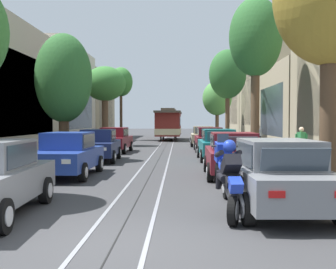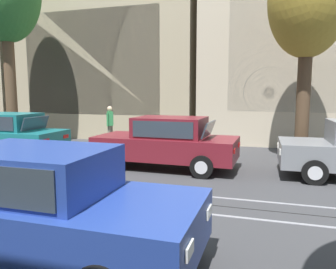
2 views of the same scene
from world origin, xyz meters
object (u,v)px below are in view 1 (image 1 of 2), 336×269
object	(u,v)px
street_tree_kerb_left_fourth	(121,83)
street_tree_kerb_left_mid	(105,85)
parked_car_blue_second_left	(68,154)
street_tree_kerb_right_mid	(228,75)
parked_car_grey_near_right	(277,175)
street_tree_kerb_right_fourth	(217,99)
parked_car_maroon_fourth_right	(210,139)
cable_car_trolley	(169,124)
parked_car_maroon_second_right	(233,154)
pedestrian_on_left_pavement	(301,144)
pedestrian_on_right_pavement	(259,135)
parked_car_navy_mid_left	(98,145)
street_tree_kerb_right_second	(256,39)
parked_car_teal_mid_right	(218,144)
parked_car_beige_fifth_right	(203,136)
street_tree_kerb_left_second	(63,79)
motorcycle_with_rider	(228,175)
parked_car_maroon_fourth_left	(114,140)

from	to	relation	value
street_tree_kerb_left_fourth	street_tree_kerb_left_mid	bearing A→B (deg)	-89.46
parked_car_blue_second_left	street_tree_kerb_right_mid	distance (m)	20.46
parked_car_grey_near_right	street_tree_kerb_right_fourth	bearing A→B (deg)	86.79
parked_car_maroon_fourth_right	cable_car_trolley	size ratio (longest dim) A/B	0.48
parked_car_maroon_fourth_right	street_tree_kerb_right_fourth	distance (m)	17.07
parked_car_blue_second_left	street_tree_kerb_right_mid	world-z (taller)	street_tree_kerb_right_mid
parked_car_maroon_second_right	cable_car_trolley	world-z (taller)	cable_car_trolley
pedestrian_on_left_pavement	pedestrian_on_right_pavement	xyz separation A→B (m)	(0.79, 13.61, -0.04)
parked_car_navy_mid_left	street_tree_kerb_left_fourth	size ratio (longest dim) A/B	0.58
street_tree_kerb_left_mid	street_tree_kerb_right_second	world-z (taller)	street_tree_kerb_right_second
parked_car_teal_mid_right	street_tree_kerb_right_fourth	xyz separation A→B (m)	(2.09, 22.57, 3.59)
parked_car_beige_fifth_right	pedestrian_on_right_pavement	size ratio (longest dim) A/B	2.63
parked_car_blue_second_left	street_tree_kerb_left_second	world-z (taller)	street_tree_kerb_left_second
parked_car_grey_near_right	street_tree_kerb_right_mid	bearing A→B (deg)	85.77
street_tree_kerb_left_second	parked_car_teal_mid_right	bearing A→B (deg)	2.18
parked_car_blue_second_left	parked_car_navy_mid_left	xyz separation A→B (m)	(-0.00, 5.51, 0.00)
parked_car_maroon_second_right	street_tree_kerb_left_fourth	distance (m)	29.04
parked_car_maroon_fourth_right	street_tree_kerb_right_fourth	xyz separation A→B (m)	(2.05, 16.56, 3.59)
cable_car_trolley	pedestrian_on_right_pavement	bearing A→B (deg)	-55.52
parked_car_grey_near_right	parked_car_teal_mid_right	size ratio (longest dim) A/B	1.00
parked_car_beige_fifth_right	street_tree_kerb_right_fourth	size ratio (longest dim) A/B	0.70
street_tree_kerb_right_mid	parked_car_teal_mid_right	bearing A→B (deg)	-99.05
parked_car_teal_mid_right	motorcycle_with_rider	xyz separation A→B (m)	(-1.00, -12.43, 0.10)
parked_car_blue_second_left	parked_car_teal_mid_right	size ratio (longest dim) A/B	1.00
street_tree_kerb_left_mid	cable_car_trolley	xyz separation A→B (m)	(4.87, 10.10, -3.21)
parked_car_maroon_fourth_right	street_tree_kerb_left_second	bearing A→B (deg)	-141.18
parked_car_teal_mid_right	street_tree_kerb_right_second	world-z (taller)	street_tree_kerb_right_second
parked_car_maroon_fourth_left	street_tree_kerb_left_mid	world-z (taller)	street_tree_kerb_left_mid
parked_car_maroon_second_right	parked_car_teal_mid_right	world-z (taller)	same
street_tree_kerb_right_fourth	parked_car_beige_fifth_right	bearing A→B (deg)	-101.17
parked_car_maroon_fourth_left	parked_car_grey_near_right	size ratio (longest dim) A/B	1.00
parked_car_maroon_fourth_left	street_tree_kerb_left_fourth	bearing A→B (deg)	96.60
street_tree_kerb_left_fourth	street_tree_kerb_right_second	size ratio (longest dim) A/B	0.87
parked_car_blue_second_left	street_tree_kerb_right_second	world-z (taller)	street_tree_kerb_right_second
parked_car_maroon_second_right	cable_car_trolley	bearing A→B (deg)	96.08
parked_car_teal_mid_right	cable_car_trolley	size ratio (longest dim) A/B	0.48
street_tree_kerb_right_fourth	parked_car_blue_second_left	bearing A→B (deg)	-105.69
parked_car_navy_mid_left	parked_car_grey_near_right	bearing A→B (deg)	-60.65
parked_car_teal_mid_right	street_tree_kerb_left_fourth	bearing A→B (deg)	110.56
street_tree_kerb_left_mid	street_tree_kerb_right_fourth	world-z (taller)	street_tree_kerb_left_mid
parked_car_teal_mid_right	street_tree_kerb_right_mid	xyz separation A→B (m)	(1.92, 12.07, 4.89)
parked_car_blue_second_left	parked_car_teal_mid_right	xyz separation A→B (m)	(5.98, 6.16, 0.00)
parked_car_blue_second_left	street_tree_kerb_right_second	xyz separation A→B (m)	(8.15, 7.79, 5.64)
parked_car_blue_second_left	parked_car_maroon_fourth_right	bearing A→B (deg)	63.68
parked_car_maroon_second_right	pedestrian_on_left_pavement	distance (m)	5.13
parked_car_blue_second_left	pedestrian_on_left_pavement	distance (m)	10.17
motorcycle_with_rider	pedestrian_on_right_pavement	xyz separation A→B (m)	(5.27, 23.63, 0.04)
parked_car_maroon_second_right	parked_car_maroon_fourth_right	xyz separation A→B (m)	(0.10, 12.13, 0.00)
street_tree_kerb_left_second	cable_car_trolley	world-z (taller)	street_tree_kerb_left_second
parked_car_grey_near_right	pedestrian_on_right_pavement	world-z (taller)	pedestrian_on_right_pavement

